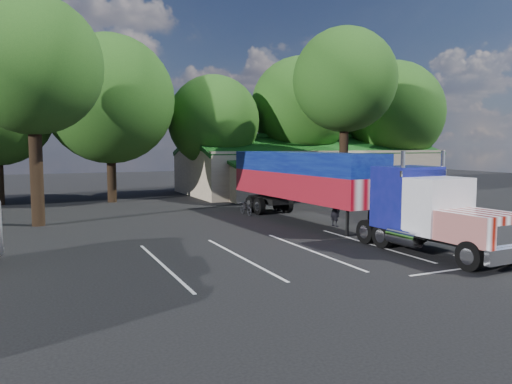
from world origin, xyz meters
name	(u,v)px	position (x,y,z in m)	size (l,w,h in m)	color
ground	(253,229)	(0.00, 0.00, 0.00)	(120.00, 120.00, 0.00)	black
event_hall	(308,169)	(13.74, 17.81, 2.21)	(24.20, 14.12, 5.55)	beige
tree_row_c	(110,99)	(-5.00, 16.20, 8.04)	(10.00, 10.00, 13.05)	black
tree_row_d	(214,121)	(4.00, 17.50, 6.58)	(8.00, 8.00, 10.60)	black
tree_row_e	(301,107)	(13.00, 18.00, 8.09)	(9.60, 9.60, 12.90)	black
tree_row_f	(392,112)	(23.00, 16.80, 7.79)	(10.40, 10.40, 13.00)	black
tree_near_left	(32,65)	(-10.50, 6.00, 8.81)	(7.60, 7.60, 12.65)	black
tree_near_right	(345,80)	(11.50, 8.50, 9.46)	(8.00, 8.00, 13.50)	black
semi_truck	(328,183)	(3.96, -1.09, 2.42)	(3.81, 20.49, 4.27)	black
woman	(335,209)	(4.50, -1.02, 0.95)	(0.70, 0.46, 1.91)	black
bicycle	(246,208)	(1.80, 5.21, 0.44)	(0.59, 1.68, 0.88)	black
silver_sedan	(240,190)	(5.00, 13.94, 0.75)	(1.58, 4.52, 1.49)	#A5A6AC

